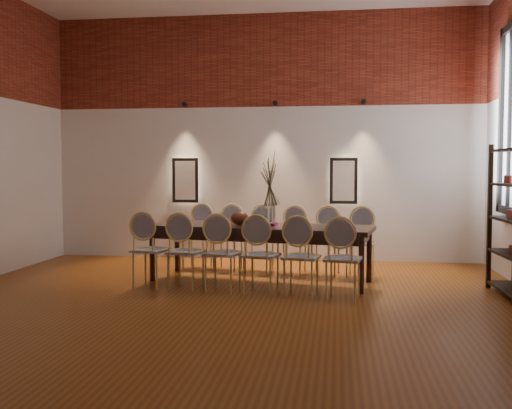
# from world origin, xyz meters

# --- Properties ---
(floor) EXTENTS (7.00, 7.00, 0.02)m
(floor) POSITION_xyz_m (0.00, 0.00, -0.01)
(floor) COLOR brown
(floor) RESTS_ON ground
(wall_back) EXTENTS (7.00, 0.10, 4.00)m
(wall_back) POSITION_xyz_m (0.00, 3.55, 2.00)
(wall_back) COLOR silver
(wall_back) RESTS_ON ground
(wall_front) EXTENTS (7.00, 0.10, 4.00)m
(wall_front) POSITION_xyz_m (0.00, -3.55, 2.00)
(wall_front) COLOR silver
(wall_front) RESTS_ON ground
(brick_band_back) EXTENTS (7.00, 0.02, 1.50)m
(brick_band_back) POSITION_xyz_m (0.00, 3.48, 3.25)
(brick_band_back) COLOR maroon
(brick_band_back) RESTS_ON ground
(niche_left) EXTENTS (0.36, 0.06, 0.66)m
(niche_left) POSITION_xyz_m (-1.30, 3.45, 1.30)
(niche_left) COLOR #FFEAC6
(niche_left) RESTS_ON wall_back
(niche_right) EXTENTS (0.36, 0.06, 0.66)m
(niche_right) POSITION_xyz_m (1.30, 3.45, 1.30)
(niche_right) COLOR #FFEAC6
(niche_right) RESTS_ON wall_back
(spot_fixture_left) EXTENTS (0.08, 0.10, 0.08)m
(spot_fixture_left) POSITION_xyz_m (-1.30, 3.42, 2.55)
(spot_fixture_left) COLOR black
(spot_fixture_left) RESTS_ON wall_back
(spot_fixture_mid) EXTENTS (0.08, 0.10, 0.08)m
(spot_fixture_mid) POSITION_xyz_m (0.20, 3.42, 2.55)
(spot_fixture_mid) COLOR black
(spot_fixture_mid) RESTS_ON wall_back
(spot_fixture_right) EXTENTS (0.08, 0.10, 0.08)m
(spot_fixture_right) POSITION_xyz_m (1.60, 3.42, 2.55)
(spot_fixture_right) COLOR black
(spot_fixture_right) RESTS_ON wall_back
(window_glass) EXTENTS (0.02, 0.78, 2.38)m
(window_glass) POSITION_xyz_m (3.46, 2.00, 2.15)
(window_glass) COLOR silver
(window_glass) RESTS_ON wall_right
(window_frame) EXTENTS (0.08, 0.90, 2.50)m
(window_frame) POSITION_xyz_m (3.44, 2.00, 2.15)
(window_frame) COLOR black
(window_frame) RESTS_ON wall_right
(window_mullion) EXTENTS (0.06, 0.06, 2.40)m
(window_mullion) POSITION_xyz_m (3.44, 2.00, 2.15)
(window_mullion) COLOR black
(window_mullion) RESTS_ON wall_right
(dining_table) EXTENTS (3.05, 1.42, 0.75)m
(dining_table) POSITION_xyz_m (0.19, 1.56, 0.38)
(dining_table) COLOR black
(dining_table) RESTS_ON floor
(chair_near_a) EXTENTS (0.51, 0.51, 0.94)m
(chair_near_a) POSITION_xyz_m (-1.14, 1.03, 0.47)
(chair_near_a) COLOR #DCC376
(chair_near_a) RESTS_ON floor
(chair_near_b) EXTENTS (0.51, 0.51, 0.94)m
(chair_near_b) POSITION_xyz_m (-0.66, 0.94, 0.47)
(chair_near_b) COLOR #DCC376
(chair_near_b) RESTS_ON floor
(chair_near_c) EXTENTS (0.51, 0.51, 0.94)m
(chair_near_c) POSITION_xyz_m (-0.17, 0.86, 0.47)
(chair_near_c) COLOR #DCC376
(chair_near_c) RESTS_ON floor
(chair_near_d) EXTENTS (0.51, 0.51, 0.94)m
(chair_near_d) POSITION_xyz_m (0.31, 0.78, 0.47)
(chair_near_d) COLOR #DCC376
(chair_near_d) RESTS_ON floor
(chair_near_e) EXTENTS (0.51, 0.51, 0.94)m
(chair_near_e) POSITION_xyz_m (0.79, 0.70, 0.47)
(chair_near_e) COLOR #DCC376
(chair_near_e) RESTS_ON floor
(chair_near_f) EXTENTS (0.51, 0.51, 0.94)m
(chair_near_f) POSITION_xyz_m (1.27, 0.62, 0.47)
(chair_near_f) COLOR #DCC376
(chair_near_f) RESTS_ON floor
(chair_far_a) EXTENTS (0.51, 0.51, 0.94)m
(chair_far_a) POSITION_xyz_m (-0.89, 2.51, 0.47)
(chair_far_a) COLOR #DCC376
(chair_far_a) RESTS_ON floor
(chair_far_b) EXTENTS (0.51, 0.51, 0.94)m
(chair_far_b) POSITION_xyz_m (-0.40, 2.43, 0.47)
(chair_far_b) COLOR #DCC376
(chair_far_b) RESTS_ON floor
(chair_far_c) EXTENTS (0.51, 0.51, 0.94)m
(chair_far_c) POSITION_xyz_m (0.08, 2.34, 0.47)
(chair_far_c) COLOR #DCC376
(chair_far_c) RESTS_ON floor
(chair_far_d) EXTENTS (0.51, 0.51, 0.94)m
(chair_far_d) POSITION_xyz_m (0.56, 2.26, 0.47)
(chair_far_d) COLOR #DCC376
(chair_far_d) RESTS_ON floor
(chair_far_e) EXTENTS (0.51, 0.51, 0.94)m
(chair_far_e) POSITION_xyz_m (1.04, 2.18, 0.47)
(chair_far_e) COLOR #DCC376
(chair_far_e) RESTS_ON floor
(chair_far_f) EXTENTS (0.51, 0.51, 0.94)m
(chair_far_f) POSITION_xyz_m (1.53, 2.10, 0.47)
(chair_far_f) COLOR #DCC376
(chair_far_f) RESTS_ON floor
(vase) EXTENTS (0.14, 0.14, 0.30)m
(vase) POSITION_xyz_m (0.33, 1.54, 0.90)
(vase) COLOR silver
(vase) RESTS_ON dining_table
(dried_branches) EXTENTS (0.50, 0.50, 0.70)m
(dried_branches) POSITION_xyz_m (0.33, 1.54, 1.35)
(dried_branches) COLOR brown
(dried_branches) RESTS_ON vase
(bowl) EXTENTS (0.24, 0.24, 0.18)m
(bowl) POSITION_xyz_m (-0.08, 1.56, 0.84)
(bowl) COLOR #602516
(bowl) RESTS_ON dining_table
(book) EXTENTS (0.29, 0.22, 0.03)m
(book) POSITION_xyz_m (0.28, 1.58, 0.77)
(book) COLOR #900E48
(book) RESTS_ON dining_table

